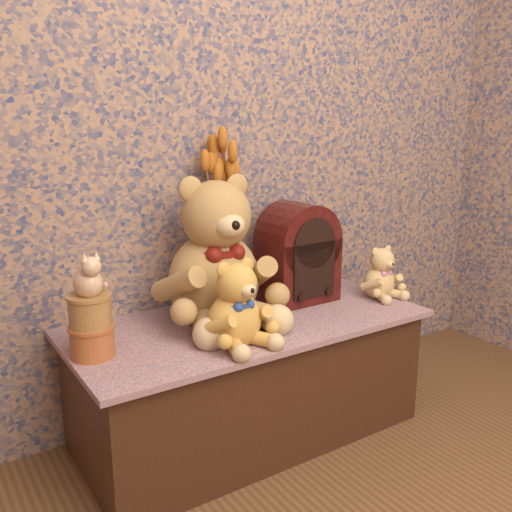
{
  "coord_description": "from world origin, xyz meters",
  "views": [
    {
      "loc": [
        -0.99,
        -0.35,
        1.13
      ],
      "look_at": [
        0.0,
        1.17,
        0.68
      ],
      "focal_mm": 39.14,
      "sensor_mm": 36.0,
      "label": 1
    }
  ],
  "objects_px": {
    "teddy_medium": "(234,299)",
    "cathedral_radio": "(298,252)",
    "teddy_large": "(214,244)",
    "ceramic_vase": "(223,277)",
    "biscuit_tin_lower": "(92,342)",
    "cat_figurine": "(87,273)",
    "teddy_small": "(380,270)"
  },
  "relations": [
    {
      "from": "teddy_medium",
      "to": "cathedral_radio",
      "type": "relative_size",
      "value": 0.76
    },
    {
      "from": "teddy_large",
      "to": "teddy_medium",
      "type": "distance_m",
      "value": 0.27
    },
    {
      "from": "ceramic_vase",
      "to": "biscuit_tin_lower",
      "type": "distance_m",
      "value": 0.59
    },
    {
      "from": "cat_figurine",
      "to": "teddy_small",
      "type": "bearing_deg",
      "value": -7.63
    },
    {
      "from": "cathedral_radio",
      "to": "biscuit_tin_lower",
      "type": "distance_m",
      "value": 0.85
    },
    {
      "from": "teddy_medium",
      "to": "teddy_small",
      "type": "relative_size",
      "value": 1.33
    },
    {
      "from": "teddy_large",
      "to": "biscuit_tin_lower",
      "type": "relative_size",
      "value": 4.22
    },
    {
      "from": "biscuit_tin_lower",
      "to": "cat_figurine",
      "type": "relative_size",
      "value": 0.95
    },
    {
      "from": "cathedral_radio",
      "to": "biscuit_tin_lower",
      "type": "xyz_separation_m",
      "value": [
        -0.83,
        -0.1,
        -0.14
      ]
    },
    {
      "from": "teddy_medium",
      "to": "ceramic_vase",
      "type": "xyz_separation_m",
      "value": [
        0.15,
        0.34,
        -0.03
      ]
    },
    {
      "from": "teddy_medium",
      "to": "ceramic_vase",
      "type": "bearing_deg",
      "value": 59.1
    },
    {
      "from": "cathedral_radio",
      "to": "teddy_medium",
      "type": "bearing_deg",
      "value": -150.9
    },
    {
      "from": "teddy_large",
      "to": "cathedral_radio",
      "type": "bearing_deg",
      "value": 5.97
    },
    {
      "from": "cathedral_radio",
      "to": "ceramic_vase",
      "type": "bearing_deg",
      "value": 160.87
    },
    {
      "from": "teddy_large",
      "to": "teddy_small",
      "type": "bearing_deg",
      "value": -7.51
    },
    {
      "from": "cathedral_radio",
      "to": "cat_figurine",
      "type": "distance_m",
      "value": 0.84
    },
    {
      "from": "biscuit_tin_lower",
      "to": "ceramic_vase",
      "type": "bearing_deg",
      "value": 19.1
    },
    {
      "from": "ceramic_vase",
      "to": "cat_figurine",
      "type": "relative_size",
      "value": 1.63
    },
    {
      "from": "biscuit_tin_lower",
      "to": "cat_figurine",
      "type": "bearing_deg",
      "value": 0.0
    },
    {
      "from": "cathedral_radio",
      "to": "cat_figurine",
      "type": "relative_size",
      "value": 2.8
    },
    {
      "from": "teddy_large",
      "to": "cathedral_radio",
      "type": "xyz_separation_m",
      "value": [
        0.37,
        0.02,
        -0.08
      ]
    },
    {
      "from": "teddy_medium",
      "to": "teddy_small",
      "type": "height_order",
      "value": "teddy_medium"
    },
    {
      "from": "teddy_small",
      "to": "biscuit_tin_lower",
      "type": "relative_size",
      "value": 1.7
    },
    {
      "from": "teddy_large",
      "to": "cat_figurine",
      "type": "distance_m",
      "value": 0.47
    },
    {
      "from": "cathedral_radio",
      "to": "ceramic_vase",
      "type": "xyz_separation_m",
      "value": [
        -0.28,
        0.09,
        -0.08
      ]
    },
    {
      "from": "biscuit_tin_lower",
      "to": "cat_figurine",
      "type": "xyz_separation_m",
      "value": [
        0.0,
        0.0,
        0.21
      ]
    },
    {
      "from": "biscuit_tin_lower",
      "to": "cathedral_radio",
      "type": "bearing_deg",
      "value": 6.86
    },
    {
      "from": "ceramic_vase",
      "to": "biscuit_tin_lower",
      "type": "height_order",
      "value": "ceramic_vase"
    },
    {
      "from": "teddy_medium",
      "to": "teddy_small",
      "type": "xyz_separation_m",
      "value": [
        0.72,
        0.1,
        -0.04
      ]
    },
    {
      "from": "teddy_large",
      "to": "teddy_small",
      "type": "xyz_separation_m",
      "value": [
        0.67,
        -0.13,
        -0.16
      ]
    },
    {
      "from": "biscuit_tin_lower",
      "to": "teddy_large",
      "type": "bearing_deg",
      "value": 10.41
    },
    {
      "from": "cathedral_radio",
      "to": "ceramic_vase",
      "type": "relative_size",
      "value": 1.72
    }
  ]
}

